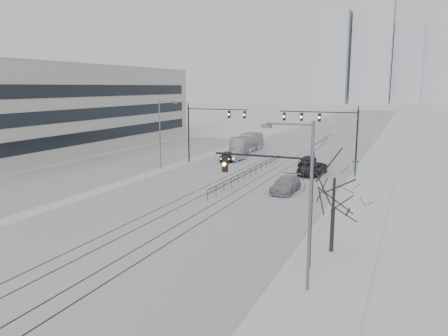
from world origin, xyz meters
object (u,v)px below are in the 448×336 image
Objects in this scene: sedan_nb_front at (312,169)px; sedan_nb_right at (286,185)px; bare_tree at (334,186)px; sedan_nb_far at (307,161)px; sedan_sb_outer at (237,156)px; box_truck at (247,143)px; sedan_sb_inner at (228,156)px; traffic_mast_near at (284,192)px.

sedan_nb_right is (-0.56, -9.82, 0.02)m from sedan_nb_front.
bare_tree is 31.79m from sedan_nb_far.
sedan_sb_outer is at bearing -179.90° from sedan_nb_far.
sedan_nb_front reaches higher than sedan_nb_far.
sedan_sb_outer is (-18.95, 30.87, -3.81)m from bare_tree.
bare_tree is 45.40m from box_truck.
sedan_nb_right reaches higher than sedan_sb_inner.
box_truck is at bearing 119.20° from sedan_nb_right.
sedan_sb_inner is 1.38m from sedan_sb_outer.
box_truck is at bearing -96.79° from sedan_sb_inner.
sedan_nb_right is (11.72, -15.77, 0.10)m from sedan_sb_outer.
sedan_sb_inner is at bearing 165.76° from sedan_nb_front.
traffic_mast_near reaches higher than sedan_nb_far.
sedan_nb_front is at bearing 159.30° from sedan_sb_outer.
sedan_nb_right is at bearing -82.74° from sedan_nb_far.
sedan_nb_far is at bearing 114.46° from sedan_nb_front.
sedan_sb_inner is 10.41m from box_truck.
sedan_nb_far is at bearing -177.41° from sedan_sb_outer.
sedan_sb_inner is 14.15m from sedan_nb_front.
sedan_sb_inner reaches higher than sedan_sb_outer.
box_truck is at bearing 113.03° from traffic_mast_near.
sedan_nb_front is 1.02× the size of sedan_nb_right.
traffic_mast_near reaches higher than sedan_sb_outer.
sedan_nb_right reaches higher than sedan_nb_front.
sedan_sb_inner is at bearing 131.48° from sedan_nb_right.
sedan_sb_outer is 13.65m from sedan_nb_front.
sedan_sb_inner is 0.83× the size of sedan_nb_right.
bare_tree is (2.41, 3.00, -0.07)m from traffic_mast_near.
sedan_nb_front is at bearing 132.07° from box_truck.
sedan_nb_right reaches higher than sedan_sb_outer.
sedan_sb_outer is 19.65m from sedan_nb_right.
sedan_nb_front is at bearing 98.66° from traffic_mast_near.
traffic_mast_near is at bearing 112.41° from box_truck.
sedan_nb_far is at bearing 170.95° from sedan_sb_inner.
bare_tree is 17.15m from sedan_nb_right.
sedan_sb_outer is 0.97× the size of sedan_nb_far.
sedan_sb_outer is (-16.54, 33.88, -3.88)m from traffic_mast_near.
box_truck is (-14.13, 15.31, 0.68)m from sedan_nb_front.
traffic_mast_near is at bearing -74.27° from sedan_nb_right.
sedan_nb_right is at bearing 119.01° from sedan_sb_inner.
box_truck reaches higher than sedan_nb_right.
bare_tree is 1.37× the size of sedan_sb_inner.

